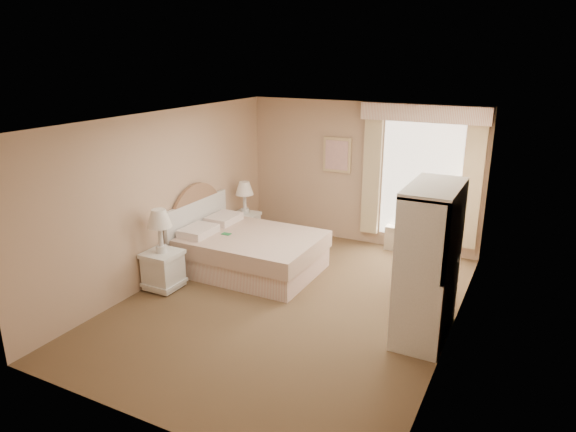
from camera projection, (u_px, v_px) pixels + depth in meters
The scene contains 9 objects.
room at pixel (291, 216), 6.68m from camera, with size 4.21×5.51×2.51m.
window at pixel (420, 176), 8.45m from camera, with size 2.05×0.22×2.51m.
framed_art at pixel (337, 155), 9.08m from camera, with size 0.52×0.04×0.62m.
bed at pixel (247, 250), 8.03m from camera, with size 2.08×1.57×1.39m.
nightstand_near at pixel (162, 260), 7.35m from camera, with size 0.49×0.49×1.18m.
nightstand_far at pixel (245, 219), 9.27m from camera, with size 0.45×0.45×1.09m.
round_table at pixel (425, 256), 7.50m from camera, with size 0.63×0.63×0.67m.
cafe_chair at pixel (426, 258), 7.07m from camera, with size 0.54×0.54×1.00m.
armoire at pixel (428, 275), 6.03m from camera, with size 0.56×1.13×1.87m.
Camera 1 is at (2.86, -5.68, 3.27)m, focal length 32.00 mm.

